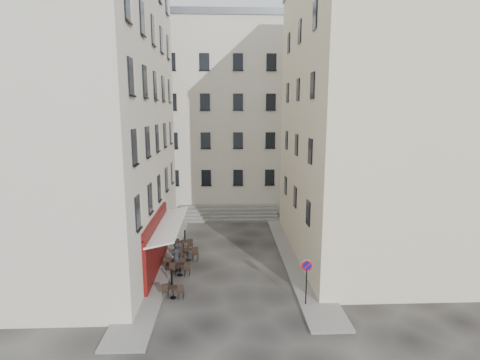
{
  "coord_description": "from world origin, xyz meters",
  "views": [
    {
      "loc": [
        -0.2,
        -20.76,
        9.65
      ],
      "look_at": [
        0.78,
        4.0,
        5.1
      ],
      "focal_mm": 28.0,
      "sensor_mm": 36.0,
      "label": 1
    }
  ],
  "objects_px": {
    "bistro_table_a": "(173,291)",
    "no_parking_sign": "(307,274)",
    "bistro_table_b": "(180,269)",
    "pedestrian": "(176,258)"
  },
  "relations": [
    {
      "from": "bistro_table_a",
      "to": "no_parking_sign",
      "type": "bearing_deg",
      "value": -8.89
    },
    {
      "from": "no_parking_sign",
      "to": "bistro_table_a",
      "type": "height_order",
      "value": "no_parking_sign"
    },
    {
      "from": "bistro_table_b",
      "to": "pedestrian",
      "type": "bearing_deg",
      "value": 118.31
    },
    {
      "from": "no_parking_sign",
      "to": "bistro_table_b",
      "type": "distance_m",
      "value": 7.84
    },
    {
      "from": "pedestrian",
      "to": "bistro_table_b",
      "type": "bearing_deg",
      "value": 80.93
    },
    {
      "from": "bistro_table_b",
      "to": "pedestrian",
      "type": "relative_size",
      "value": 0.63
    },
    {
      "from": "no_parking_sign",
      "to": "bistro_table_b",
      "type": "relative_size",
      "value": 2.01
    },
    {
      "from": "bistro_table_a",
      "to": "bistro_table_b",
      "type": "xyz_separation_m",
      "value": [
        0.03,
        2.75,
        0.02
      ]
    },
    {
      "from": "no_parking_sign",
      "to": "pedestrian",
      "type": "bearing_deg",
      "value": 153.55
    },
    {
      "from": "no_parking_sign",
      "to": "bistro_table_b",
      "type": "bearing_deg",
      "value": 155.6
    }
  ]
}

